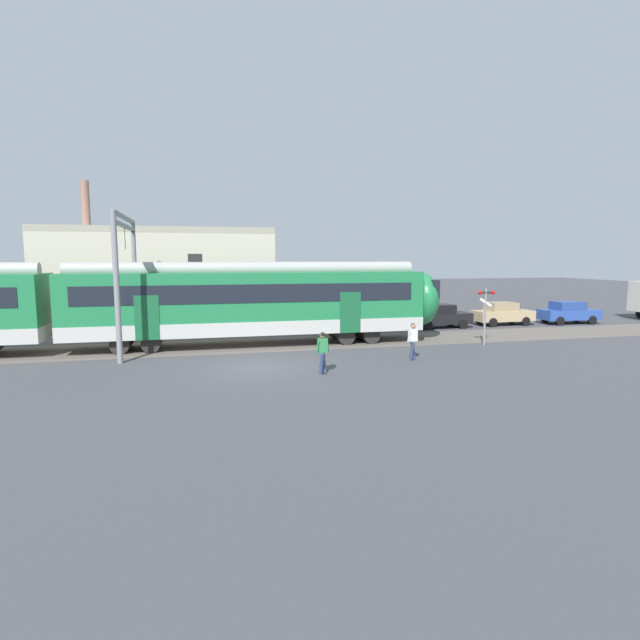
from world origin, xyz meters
The scene contains 11 objects.
ground_plane centered at (0.00, 0.00, 0.00)m, with size 160.00×160.00×0.00m, color #424247.
track_bed centered at (-10.78, 5.49, 0.01)m, with size 80.00×4.40×0.01m, color #605951.
commuter_train centered at (-8.30, 5.49, 2.25)m, with size 38.05×3.07×4.73m.
pedestrian_green centered at (2.30, -1.74, 0.96)m, with size 0.53×0.65×1.67m.
pedestrian_white centered at (6.83, -0.08, 0.96)m, with size 0.53×0.65×1.67m.
parked_car_black centered at (12.80, 9.15, 0.78)m, with size 4.06×1.87×1.54m.
parked_car_tan centered at (17.64, 9.46, 0.78)m, with size 4.01×1.77×1.54m.
parked_car_blue centered at (22.53, 9.03, 0.78)m, with size 4.07×1.89×1.54m.
catenary_gantry centered at (-5.73, 5.49, 4.31)m, with size 0.24×6.64×6.53m.
crossing_signal centered at (12.04, 2.58, 2.01)m, with size 0.96×0.22×3.00m.
background_building centered at (-4.73, 13.35, 3.21)m, with size 14.14×5.00×9.20m.
Camera 1 is at (-2.30, -20.33, 4.52)m, focal length 28.00 mm.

